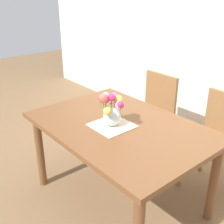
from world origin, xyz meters
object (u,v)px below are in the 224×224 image
flower_vase (112,110)px  chair_left (153,109)px  chair_right (218,136)px  dining_table (120,135)px

flower_vase → chair_left: bearing=112.3°
chair_left → chair_right: (0.79, 0.00, 0.00)m
dining_table → chair_left: bearing=115.3°
dining_table → flower_vase: size_ratio=5.47×
chair_right → chair_left: bearing=0.0°
chair_right → flower_vase: bearing=64.9°
dining_table → chair_left: 0.93m
flower_vase → chair_right: bearing=64.9°
chair_left → chair_right: 0.79m
dining_table → flower_vase: 0.24m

